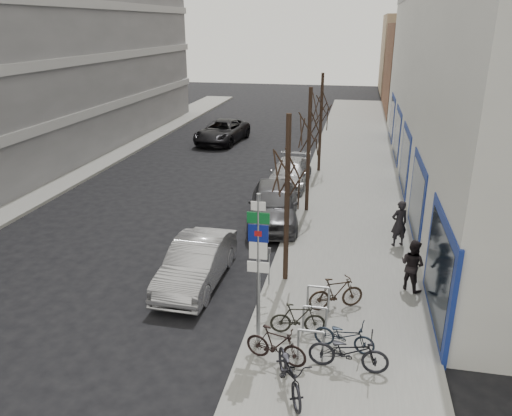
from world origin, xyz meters
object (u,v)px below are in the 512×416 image
at_px(highway_sign_pole, 258,261).
at_px(parked_car_front, 196,263).
at_px(bike_mid_inner, 298,318).
at_px(meter_front, 269,262).
at_px(meter_back, 306,169).
at_px(pedestrian_far, 412,265).
at_px(parked_car_mid, 274,204).
at_px(parked_car_back, 289,174).
at_px(lane_car, 222,131).
at_px(bike_rack, 315,317).
at_px(tree_mid, 310,121).
at_px(bike_near_left, 290,369).
at_px(bike_far_curb, 349,348).
at_px(bike_mid_curb, 345,333).
at_px(tree_near, 288,160).
at_px(meter_mid, 292,204).
at_px(bike_near_right, 276,345).
at_px(bike_far_inner, 336,293).
at_px(pedestrian_near, 399,223).
at_px(tree_far, 322,99).

xyz_separation_m(highway_sign_pole, parked_car_front, (-2.60, 2.90, -1.73)).
height_order(bike_mid_inner, parked_car_front, parked_car_front).
distance_m(meter_front, meter_back, 11.00).
bearing_deg(pedestrian_far, parked_car_mid, -4.57).
bearing_deg(parked_car_back, parked_car_front, -96.85).
distance_m(meter_front, lane_car, 21.09).
bearing_deg(bike_rack, tree_mid, 97.28).
bearing_deg(bike_near_left, pedestrian_far, 37.92).
height_order(highway_sign_pole, parked_car_mid, highway_sign_pole).
bearing_deg(bike_far_curb, parked_car_mid, 22.39).
xyz_separation_m(bike_mid_curb, bike_mid_inner, (-1.24, 0.48, -0.02)).
height_order(tree_near, bike_far_curb, tree_near).
height_order(meter_mid, bike_near_right, meter_mid).
height_order(highway_sign_pole, parked_car_front, highway_sign_pole).
height_order(bike_rack, lane_car, lane_car).
relative_size(bike_near_left, parked_car_back, 0.41).
distance_m(bike_far_inner, pedestrian_far, 2.77).
relative_size(meter_front, parked_car_front, 0.29).
distance_m(parked_car_front, pedestrian_near, 7.66).
bearing_deg(parked_car_front, lane_car, 103.89).
distance_m(meter_mid, parked_car_front, 6.09).
relative_size(bike_rack, bike_mid_curb, 1.45).
xyz_separation_m(bike_rack, parked_car_front, (-4.00, 2.29, 0.07)).
bearing_deg(bike_rack, meter_mid, 101.80).
relative_size(pedestrian_near, pedestrian_far, 1.05).
bearing_deg(meter_back, bike_far_inner, -79.90).
bearing_deg(tree_near, tree_far, 90.00).
xyz_separation_m(bike_mid_inner, parked_car_front, (-3.56, 2.35, 0.13)).
xyz_separation_m(tree_mid, bike_far_inner, (1.69, -8.02, -3.44)).
bearing_deg(meter_back, bike_near_right, -86.75).
relative_size(meter_back, bike_far_inner, 0.76).
bearing_deg(pedestrian_near, meter_front, 17.37).
distance_m(bike_rack, meter_front, 2.92).
relative_size(bike_near_left, bike_mid_curb, 1.23).
height_order(parked_car_back, lane_car, lane_car).
xyz_separation_m(bike_far_inner, parked_car_front, (-4.49, 0.91, 0.07)).
bearing_deg(meter_back, tree_mid, -83.58).
distance_m(bike_rack, bike_far_inner, 1.47).
xyz_separation_m(meter_back, bike_far_inner, (2.14, -12.02, -0.26)).
relative_size(bike_far_inner, lane_car, 0.30).
bearing_deg(pedestrian_far, bike_mid_curb, 100.95).
height_order(tree_mid, lane_car, tree_mid).
relative_size(tree_mid, bike_far_inner, 3.27).
relative_size(parked_car_back, pedestrian_near, 2.69).
bearing_deg(meter_front, bike_near_left, -74.50).
distance_m(tree_near, parked_car_mid, 6.14).
relative_size(bike_near_right, parked_car_back, 0.34).
bearing_deg(tree_mid, pedestrian_near, -39.87).
relative_size(bike_far_inner, parked_car_mid, 0.33).
relative_size(highway_sign_pole, bike_mid_curb, 2.70).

